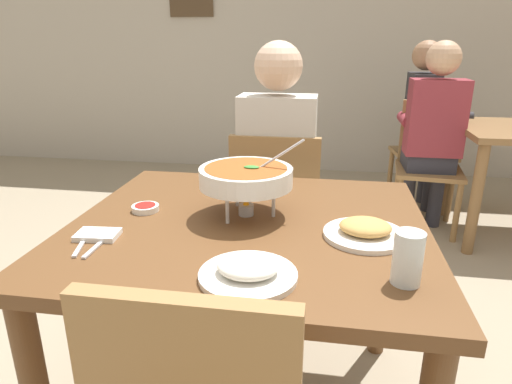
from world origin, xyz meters
TOP-DOWN VIEW (x-y plane):
  - cafe_rear_partition at (0.00, 3.37)m, footprint 10.00×0.10m
  - dining_table_main at (0.00, 0.00)m, footprint 1.11×1.00m
  - chair_diner_main at (-0.00, 0.79)m, footprint 0.44×0.44m
  - diner_main at (0.00, 0.82)m, footprint 0.40×0.45m
  - curry_bowl at (-0.02, 0.06)m, footprint 0.33×0.30m
  - rice_plate at (0.06, -0.34)m, footprint 0.24×0.24m
  - appetizer_plate at (0.35, -0.06)m, footprint 0.24×0.24m
  - sauce_dish at (-0.36, 0.04)m, footprint 0.09×0.09m
  - napkin_folded at (-0.41, -0.18)m, footprint 0.13×0.09m
  - fork_utensil at (-0.43, -0.23)m, footprint 0.06×0.17m
  - spoon_utensil at (-0.38, -0.23)m, footprint 0.01×0.17m
  - drink_glass at (0.43, -0.30)m, footprint 0.07×0.07m
  - chair_bg_left at (1.10, 2.41)m, footprint 0.50×0.50m
  - chair_bg_middle at (0.96, 1.98)m, footprint 0.49×0.49m
  - patron_bg_left at (0.98, 2.36)m, footprint 0.45×0.40m
  - patron_bg_middle at (0.94, 1.86)m, footprint 0.40×0.45m

SIDE VIEW (x-z plane):
  - chair_diner_main at x=0.00m, z-range 0.06..0.96m
  - chair_bg_left at x=1.10m, z-range 0.06..0.96m
  - chair_bg_middle at x=0.96m, z-range 0.06..0.96m
  - dining_table_main at x=0.00m, z-range 0.27..1.04m
  - diner_main at x=0.00m, z-range 0.09..1.40m
  - patron_bg_left at x=0.98m, z-range 0.09..1.40m
  - patron_bg_middle at x=0.94m, z-range 0.09..1.40m
  - fork_utensil at x=-0.43m, z-range 0.77..0.77m
  - spoon_utensil at x=-0.38m, z-range 0.77..0.77m
  - napkin_folded at x=-0.41m, z-range 0.77..0.78m
  - sauce_dish at x=-0.36m, z-range 0.77..0.79m
  - rice_plate at x=0.06m, z-range 0.76..0.81m
  - appetizer_plate at x=0.35m, z-range 0.76..0.81m
  - drink_glass at x=0.43m, z-range 0.76..0.89m
  - curry_bowl at x=-0.02m, z-range 0.77..1.02m
  - cafe_rear_partition at x=0.00m, z-range 0.00..3.00m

